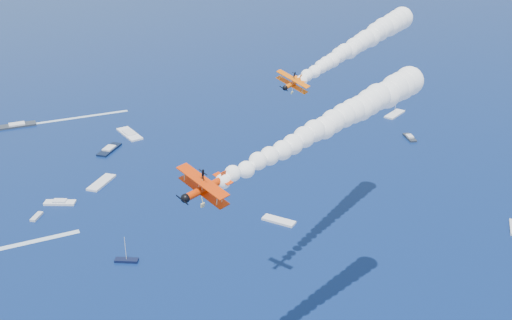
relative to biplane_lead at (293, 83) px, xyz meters
name	(u,v)px	position (x,y,z in m)	size (l,w,h in m)	color
biplane_lead	(293,83)	(0.00, 0.00, 0.00)	(6.39, 7.17, 4.32)	#FF6205
biplane_trail	(205,188)	(-30.29, -26.14, -3.74)	(8.27, 9.27, 5.59)	red
smoke_trail_lead	(357,45)	(24.71, 12.52, 2.09)	(49.78, 28.04, 9.90)	white
smoke_trail_trail	(329,124)	(-3.80, -18.02, -1.65)	(52.95, 20.18, 9.90)	white
spectator_boats	(132,186)	(-12.15, 78.00, -54.28)	(242.49, 170.29, 0.70)	#2B3039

